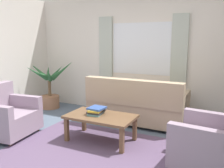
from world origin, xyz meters
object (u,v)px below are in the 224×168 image
at_px(potted_plant, 50,90).
at_px(armchair_right, 212,142).
at_px(couch, 136,105).
at_px(armchair_left, 6,115).
at_px(coffee_table, 101,119).
at_px(book_stack_on_table, 96,111).

bearing_deg(potted_plant, armchair_right, -19.11).
distance_m(couch, armchair_left, 2.39).
relative_size(coffee_table, potted_plant, 0.95).
xyz_separation_m(couch, armchair_right, (1.47, -1.17, -0.01)).
height_order(armchair_left, coffee_table, armchair_left).
xyz_separation_m(coffee_table, potted_plant, (-2.06, 1.19, 0.07)).
bearing_deg(book_stack_on_table, couch, 73.32).
bearing_deg(book_stack_on_table, armchair_left, -160.91).
distance_m(armchair_right, book_stack_on_table, 1.79).
relative_size(couch, armchair_left, 2.06).
bearing_deg(armchair_right, couch, -122.03).
bearing_deg(couch, armchair_left, 40.54).
bearing_deg(armchair_right, book_stack_on_table, -87.96).
distance_m(couch, armchair_right, 1.88).
bearing_deg(potted_plant, book_stack_on_table, -30.64).
bearing_deg(armchair_left, potted_plant, 9.07).
height_order(couch, coffee_table, couch).
distance_m(couch, book_stack_on_table, 1.09).
bearing_deg(potted_plant, armchair_left, -74.77).
xyz_separation_m(couch, coffee_table, (-0.21, -1.06, 0.01)).
bearing_deg(armchair_left, armchair_right, -89.45).
bearing_deg(coffee_table, couch, 78.67).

